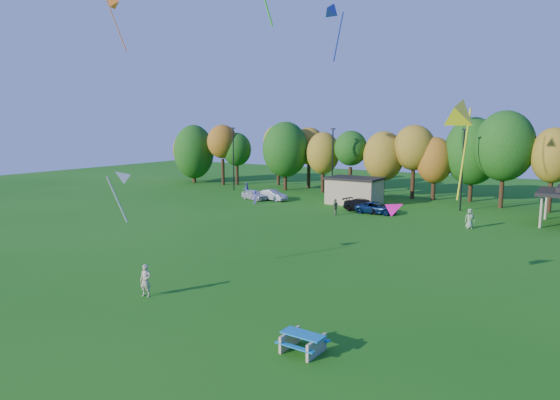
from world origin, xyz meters
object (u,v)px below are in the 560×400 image
Objects in this scene: car_a at (254,195)px; car_c at (376,208)px; picnic_table at (303,341)px; kite_flyer at (146,281)px; car_d at (364,206)px; car_b at (272,195)px.

car_a is 16.88m from car_c.
kite_flyer reaches higher than picnic_table.
kite_flyer is 0.38× the size of car_d.
kite_flyer reaches higher than car_c.
car_c is at bearing 72.23° from kite_flyer.
picnic_table is 0.50× the size of car_a.
picnic_table is 1.05× the size of kite_flyer.
car_a is at bearing 99.49° from car_d.
picnic_table is 34.41m from car_c.
picnic_table is 35.14m from car_d.
car_b reaches higher than car_c.
kite_flyer is 36.13m from car_b.
car_c is at bearing 108.89° from picnic_table.
car_b is (-13.69, 33.44, -0.25)m from kite_flyer.
car_d reaches higher than picnic_table.
car_c is at bearing -77.75° from car_a.
car_b is at bearing 95.32° from car_d.
car_a is 2.35m from car_b.
car_a is 15.30m from car_d.
picnic_table is 43.07m from car_a.
car_b is 0.85× the size of car_d.
kite_flyer reaches higher than car_b.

